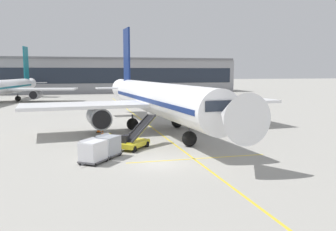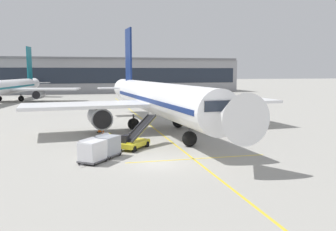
% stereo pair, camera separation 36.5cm
% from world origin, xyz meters
% --- Properties ---
extents(ground_plane, '(600.00, 600.00, 0.00)m').
position_xyz_m(ground_plane, '(0.00, 0.00, 0.00)').
color(ground_plane, '#9E9B93').
extents(parked_airplane, '(32.25, 42.19, 14.25)m').
position_xyz_m(parked_airplane, '(3.55, 15.85, 3.81)').
color(parked_airplane, white).
rests_on(parked_airplane, ground).
extents(belt_loader, '(4.36, 4.93, 2.91)m').
position_xyz_m(belt_loader, '(-0.81, 5.95, 0.85)').
color(belt_loader, gold).
rests_on(belt_loader, ground).
extents(baggage_cart_lead, '(2.49, 2.64, 1.91)m').
position_xyz_m(baggage_cart_lead, '(-3.62, 3.19, 1.00)').
color(baggage_cart_lead, '#515156').
rests_on(baggage_cart_lead, ground).
extents(baggage_cart_second, '(2.49, 2.64, 1.91)m').
position_xyz_m(baggage_cart_second, '(-4.93, 1.41, 1.00)').
color(baggage_cart_second, '#515156').
rests_on(baggage_cart_second, ground).
extents(ground_crew_by_loader, '(0.29, 0.57, 1.74)m').
position_xyz_m(ground_crew_by_loader, '(-3.86, 3.92, 1.00)').
color(ground_crew_by_loader, black).
rests_on(ground_crew_by_loader, ground).
extents(ground_crew_by_carts, '(0.50, 0.40, 1.74)m').
position_xyz_m(ground_crew_by_carts, '(-3.27, 4.93, 1.00)').
color(ground_crew_by_carts, '#514C42').
rests_on(ground_crew_by_carts, ground).
extents(safety_cone_engine_keepout, '(0.58, 0.58, 0.66)m').
position_xyz_m(safety_cone_engine_keepout, '(-2.89, 11.79, 0.32)').
color(safety_cone_engine_keepout, black).
rests_on(safety_cone_engine_keepout, ground).
extents(safety_cone_wingtip, '(0.66, 0.66, 0.74)m').
position_xyz_m(safety_cone_wingtip, '(-3.36, 12.90, 0.36)').
color(safety_cone_wingtip, black).
rests_on(safety_cone_wingtip, ground).
extents(safety_cone_nose_mark, '(0.60, 0.60, 0.68)m').
position_xyz_m(safety_cone_nose_mark, '(-3.64, 15.65, 0.33)').
color(safety_cone_nose_mark, black).
rests_on(safety_cone_nose_mark, ground).
extents(apron_guidance_line_lead_in, '(0.20, 110.00, 0.01)m').
position_xyz_m(apron_guidance_line_lead_in, '(3.26, 15.12, 0.00)').
color(apron_guidance_line_lead_in, yellow).
rests_on(apron_guidance_line_lead_in, ground).
extents(apron_guidance_line_stop_bar, '(12.00, 0.20, 0.01)m').
position_xyz_m(apron_guidance_line_stop_bar, '(3.62, 0.72, 0.00)').
color(apron_guidance_line_stop_bar, yellow).
rests_on(apron_guidance_line_stop_bar, ground).
extents(terminal_building, '(102.42, 15.32, 11.92)m').
position_xyz_m(terminal_building, '(-2.14, 99.53, 5.91)').
color(terminal_building, '#939399').
rests_on(terminal_building, ground).
extents(distant_airplane, '(33.76, 42.35, 14.25)m').
position_xyz_m(distant_airplane, '(-22.69, 64.91, 3.46)').
color(distant_airplane, white).
rests_on(distant_airplane, ground).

